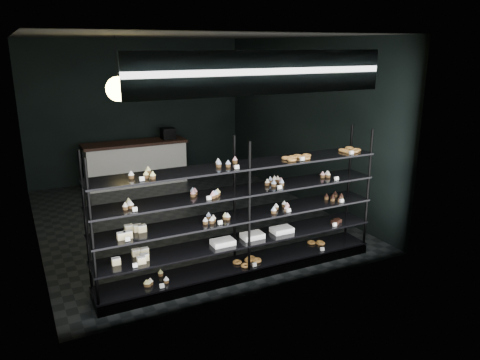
% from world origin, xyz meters
% --- Properties ---
extents(room, '(5.01, 6.01, 3.20)m').
position_xyz_m(room, '(0.00, 0.00, 1.60)').
color(room, black).
rests_on(room, ground).
extents(display_shelf, '(4.00, 0.50, 1.91)m').
position_xyz_m(display_shelf, '(-0.07, -2.45, 0.63)').
color(display_shelf, black).
rests_on(display_shelf, room).
extents(signage, '(3.30, 0.05, 0.50)m').
position_xyz_m(signage, '(0.00, -2.93, 2.75)').
color(signage, '#0D0C3F').
rests_on(signage, room).
extents(pendant_lamp, '(0.35, 0.35, 0.91)m').
position_xyz_m(pendant_lamp, '(-1.23, -0.86, 2.45)').
color(pendant_lamp, black).
rests_on(pendant_lamp, room).
extents(service_counter, '(2.29, 0.65, 1.23)m').
position_xyz_m(service_counter, '(-0.22, 2.50, 0.50)').
color(service_counter, silver).
rests_on(service_counter, room).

